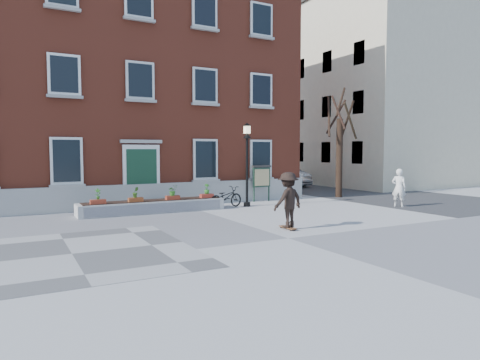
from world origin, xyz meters
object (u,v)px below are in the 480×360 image
lamp_post (247,153)px  bystander (399,188)px  skateboarder (288,200)px  bicycle (226,197)px  notice_board (262,177)px  parked_car (285,175)px

lamp_post → bystander: bearing=-29.4°
bystander → lamp_post: (-6.20, 3.48, 1.64)m
bystander → skateboarder: 8.15m
bicycle → notice_board: (2.74, 1.35, 0.77)m
parked_car → bystander: 12.56m
lamp_post → skateboarder: lamp_post is taller
bicycle → bystander: bearing=-130.6°
lamp_post → notice_board: lamp_post is taller
parked_car → bystander: size_ratio=2.68×
bystander → skateboarder: size_ratio=0.93×
parked_car → notice_board: bearing=-128.8°
bicycle → skateboarder: skateboarder is taller
bystander → skateboarder: skateboarder is taller
bicycle → notice_board: size_ratio=1.00×
skateboarder → lamp_post: bearing=74.1°
parked_car → notice_board: 10.00m
parked_car → lamp_post: (-8.23, -8.91, 1.75)m
lamp_post → skateboarder: size_ratio=2.04×
bicycle → bystander: bystander is taller
parked_car → notice_board: size_ratio=2.57×
bystander → notice_board: (-4.55, 4.88, 0.36)m
bicycle → lamp_post: lamp_post is taller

